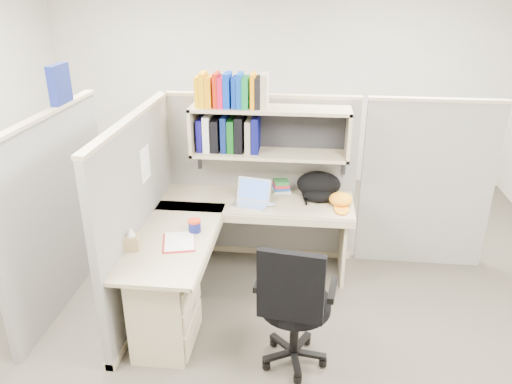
# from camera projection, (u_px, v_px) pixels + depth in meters

# --- Properties ---
(ground) EXTENTS (6.00, 6.00, 0.00)m
(ground) POSITION_uv_depth(u_px,v_px,m) (250.00, 304.00, 4.30)
(ground) COLOR #332E27
(ground) RESTS_ON ground
(room_shell) EXTENTS (6.00, 6.00, 6.00)m
(room_shell) POSITION_uv_depth(u_px,v_px,m) (249.00, 122.00, 3.65)
(room_shell) COLOR #A6A295
(room_shell) RESTS_ON ground
(cubicle) EXTENTS (3.79, 1.84, 1.95)m
(cubicle) POSITION_uv_depth(u_px,v_px,m) (214.00, 185.00, 4.39)
(cubicle) COLOR slate
(cubicle) RESTS_ON ground
(desk) EXTENTS (1.74, 1.75, 0.73)m
(desk) POSITION_uv_depth(u_px,v_px,m) (193.00, 276.00, 3.90)
(desk) COLOR tan
(desk) RESTS_ON ground
(laptop) EXTENTS (0.37, 0.37, 0.22)m
(laptop) POSITION_uv_depth(u_px,v_px,m) (250.00, 193.00, 4.39)
(laptop) COLOR silver
(laptop) RESTS_ON desk
(backpack) EXTENTS (0.44, 0.36, 0.24)m
(backpack) POSITION_uv_depth(u_px,v_px,m) (319.00, 186.00, 4.52)
(backpack) COLOR black
(backpack) RESTS_ON desk
(orange_cap) EXTENTS (0.21, 0.25, 0.11)m
(orange_cap) POSITION_uv_depth(u_px,v_px,m) (341.00, 199.00, 4.41)
(orange_cap) COLOR orange
(orange_cap) RESTS_ON desk
(snack_canister) EXTENTS (0.10, 0.10, 0.10)m
(snack_canister) POSITION_uv_depth(u_px,v_px,m) (195.00, 226.00, 3.95)
(snack_canister) COLOR navy
(snack_canister) RESTS_ON desk
(tissue_box) EXTENTS (0.13, 0.13, 0.18)m
(tissue_box) POSITION_uv_depth(u_px,v_px,m) (131.00, 238.00, 3.69)
(tissue_box) COLOR #A0885B
(tissue_box) RESTS_ON desk
(mouse) EXTENTS (0.10, 0.08, 0.03)m
(mouse) POSITION_uv_depth(u_px,v_px,m) (270.00, 204.00, 4.40)
(mouse) COLOR #899BC2
(mouse) RESTS_ON desk
(paper_cup) EXTENTS (0.08, 0.08, 0.09)m
(paper_cup) POSITION_uv_depth(u_px,v_px,m) (255.00, 189.00, 4.66)
(paper_cup) COLOR silver
(paper_cup) RESTS_ON desk
(book_stack) EXTENTS (0.20, 0.25, 0.10)m
(book_stack) POSITION_uv_depth(u_px,v_px,m) (281.00, 185.00, 4.73)
(book_stack) COLOR gray
(book_stack) RESTS_ON desk
(loose_paper) EXTENTS (0.29, 0.35, 0.00)m
(loose_paper) POSITION_uv_depth(u_px,v_px,m) (180.00, 241.00, 3.82)
(loose_paper) COLOR silver
(loose_paper) RESTS_ON desk
(task_chair) EXTENTS (0.57, 0.53, 1.05)m
(task_chair) POSITION_uv_depth(u_px,v_px,m) (294.00, 324.00, 3.47)
(task_chair) COLOR black
(task_chair) RESTS_ON ground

